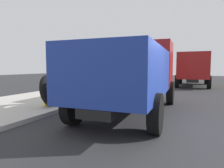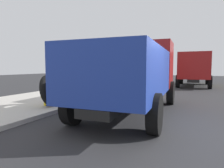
{
  "view_description": "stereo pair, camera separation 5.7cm",
  "coord_description": "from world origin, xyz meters",
  "px_view_note": "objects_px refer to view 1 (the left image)",
  "views": [
    {
      "loc": [
        -5.66,
        -0.89,
        1.77
      ],
      "look_at": [
        2.16,
        2.49,
        1.05
      ],
      "focal_mm": 31.85,
      "sensor_mm": 36.0,
      "label": 1
    },
    {
      "loc": [
        -5.64,
        -0.94,
        1.77
      ],
      "look_at": [
        2.16,
        2.49,
        1.05
      ],
      "focal_mm": 31.85,
      "sensor_mm": 36.0,
      "label": 2
    }
  ],
  "objects_px": {
    "fire_hydrant": "(46,96)",
    "dump_truck_blue": "(134,71)",
    "dump_truck_yellow": "(193,69)",
    "loose_tire": "(49,90)"
  },
  "relations": [
    {
      "from": "dump_truck_blue",
      "to": "loose_tire",
      "type": "bearing_deg",
      "value": 108.35
    },
    {
      "from": "dump_truck_blue",
      "to": "dump_truck_yellow",
      "type": "height_order",
      "value": "same"
    },
    {
      "from": "fire_hydrant",
      "to": "loose_tire",
      "type": "distance_m",
      "value": 0.35
    },
    {
      "from": "loose_tire",
      "to": "dump_truck_blue",
      "type": "xyz_separation_m",
      "value": [
        1.1,
        -3.32,
        0.8
      ]
    },
    {
      "from": "fire_hydrant",
      "to": "dump_truck_yellow",
      "type": "distance_m",
      "value": 14.67
    },
    {
      "from": "loose_tire",
      "to": "dump_truck_blue",
      "type": "bearing_deg",
      "value": -71.65
    },
    {
      "from": "dump_truck_yellow",
      "to": "loose_tire",
      "type": "bearing_deg",
      "value": 158.92
    },
    {
      "from": "fire_hydrant",
      "to": "dump_truck_blue",
      "type": "bearing_deg",
      "value": -73.42
    },
    {
      "from": "fire_hydrant",
      "to": "dump_truck_blue",
      "type": "xyz_separation_m",
      "value": [
        1.05,
        -3.53,
        1.07
      ]
    },
    {
      "from": "dump_truck_blue",
      "to": "dump_truck_yellow",
      "type": "relative_size",
      "value": 1.01
    }
  ]
}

